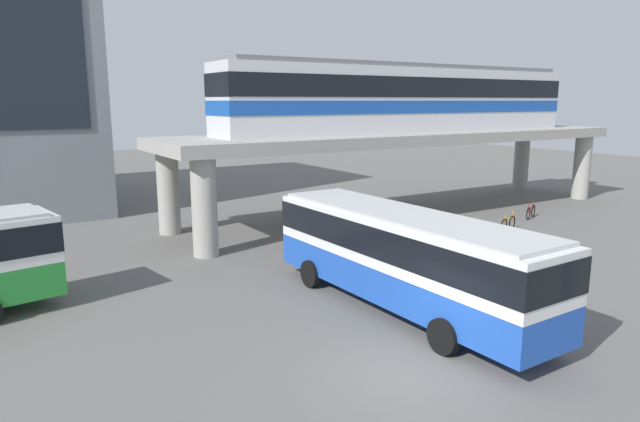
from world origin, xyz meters
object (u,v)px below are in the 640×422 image
object	(u,v)px
train	(409,97)
bicycle_blue	(355,237)
bus_main	(403,250)
bicycle_orange	(508,224)
bicycle_silver	(307,244)
bicycle_red	(531,212)

from	to	relation	value
train	bicycle_blue	size ratio (longest dim) A/B	13.27
bus_main	bicycle_orange	distance (m)	13.52
train	bicycle_silver	size ratio (longest dim) A/B	13.50
bicycle_silver	bicycle_red	bearing A→B (deg)	-2.44
train	bus_main	xyz separation A→B (m)	(-10.61, -12.04, -4.87)
bicycle_red	train	bearing A→B (deg)	136.66
bicycle_red	bicycle_orange	world-z (taller)	same
bicycle_red	bicycle_silver	xyz separation A→B (m)	(-14.79, 0.63, 0.00)
bicycle_red	bicycle_silver	size ratio (longest dim) A/B	0.95
bicycle_blue	bicycle_silver	xyz separation A→B (m)	(-2.62, 0.05, 0.00)
bicycle_blue	bicycle_orange	world-z (taller)	same
train	bus_main	distance (m)	16.77
bicycle_orange	bicycle_silver	bearing A→B (deg)	169.57
train	bicycle_orange	distance (m)	9.23
bus_main	bicycle_red	size ratio (longest dim) A/B	6.63
bicycle_blue	bicycle_silver	size ratio (longest dim) A/B	1.02
bus_main	bicycle_orange	size ratio (longest dim) A/B	6.41
train	bicycle_blue	distance (m)	10.46
train	bus_main	world-z (taller)	train
bicycle_red	bicycle_orange	size ratio (longest dim) A/B	0.97
bicycle_blue	bicycle_orange	xyz separation A→B (m)	(8.48, -1.99, 0.00)
train	bus_main	size ratio (longest dim) A/B	2.14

